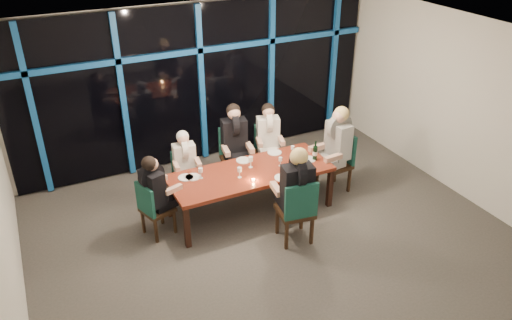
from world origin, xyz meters
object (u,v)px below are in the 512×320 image
object	(u,v)px
dining_table	(250,175)
diner_far_mid	(235,134)
chair_end_left	(152,207)
diner_end_left	(154,184)
water_pitcher	(300,157)
chair_far_right	(267,147)
chair_far_mid	(234,153)
chair_far_left	(185,173)
chair_end_right	(339,158)
diner_far_left	(185,157)
chair_near_mid	(298,209)
diner_far_right	(268,130)
diner_end_right	(337,138)
wine_bottle	(315,153)
diner_near_mid	(296,181)

from	to	relation	value
dining_table	diner_far_mid	size ratio (longest dim) A/B	2.59
chair_end_left	diner_end_left	bearing A→B (deg)	-90.00
diner_end_left	water_pitcher	size ratio (longest dim) A/B	4.14
chair_far_right	chair_far_mid	bearing A→B (deg)	-163.91
chair_far_left	chair_far_mid	size ratio (longest dim) A/B	0.84
chair_end_right	diner_far_left	world-z (taller)	diner_far_left
chair_near_mid	diner_far_mid	size ratio (longest dim) A/B	1.07
chair_end_left	chair_far_right	bearing A→B (deg)	-86.90
chair_far_left	diner_far_right	xyz separation A→B (m)	(1.61, 0.07, 0.43)
chair_far_right	diner_end_right	distance (m)	1.38
wine_bottle	chair_far_right	bearing A→B (deg)	104.87
diner_far_right	diner_end_right	bearing A→B (deg)	-33.96
diner_far_mid	diner_near_mid	xyz separation A→B (m)	(0.13, -1.89, 0.04)
wine_bottle	chair_end_left	bearing A→B (deg)	176.37
chair_end_right	water_pitcher	bearing A→B (deg)	-89.30
chair_far_right	diner_end_left	world-z (taller)	diner_end_left
chair_far_left	diner_end_left	bearing A→B (deg)	-125.97
chair_far_right	water_pitcher	xyz separation A→B (m)	(0.03, -1.10, 0.33)
diner_near_mid	diner_far_right	bearing A→B (deg)	-97.20
diner_near_mid	chair_end_right	bearing A→B (deg)	-138.01
chair_end_left	diner_end_right	world-z (taller)	diner_end_right
chair_end_right	diner_far_right	xyz separation A→B (m)	(-0.89, 0.95, 0.32)
diner_far_right	chair_far_left	bearing A→B (deg)	-160.95
chair_near_mid	chair_far_left	bearing A→B (deg)	-52.31
dining_table	chair_far_mid	distance (m)	1.02
chair_far_mid	diner_far_left	distance (m)	1.04
dining_table	water_pitcher	xyz separation A→B (m)	(0.85, -0.10, 0.18)
chair_end_left	diner_end_right	bearing A→B (deg)	-109.93
dining_table	diner_near_mid	xyz separation A→B (m)	(0.27, -0.97, 0.34)
dining_table	diner_far_left	bearing A→B (deg)	136.71
dining_table	diner_near_mid	size ratio (longest dim) A/B	2.49
chair_far_mid	diner_far_mid	bearing A→B (deg)	-90.00
diner_far_mid	diner_end_right	world-z (taller)	diner_end_right
chair_far_left	chair_end_left	size ratio (longest dim) A/B	0.94
chair_end_right	chair_near_mid	distance (m)	1.76
dining_table	diner_far_mid	distance (m)	0.98
dining_table	chair_far_left	size ratio (longest dim) A/B	2.99
wine_bottle	diner_far_mid	bearing A→B (deg)	133.14
diner_end_left	wine_bottle	xyz separation A→B (m)	(2.64, -0.20, -0.00)
diner_far_right	diner_end_left	world-z (taller)	diner_far_right
chair_far_left	water_pitcher	distance (m)	1.95
water_pitcher	diner_end_right	bearing A→B (deg)	0.67
chair_far_mid	chair_near_mid	bearing A→B (deg)	-77.74
diner_far_mid	diner_end_right	xyz separation A→B (m)	(1.45, -0.95, 0.03)
diner_far_mid	chair_far_mid	bearing A→B (deg)	90.00
chair_end_left	chair_end_right	distance (m)	3.28
chair_end_left	diner_far_right	size ratio (longest dim) A/B	0.99
chair_end_left	chair_end_right	xyz separation A→B (m)	(3.28, -0.08, 0.08)
diner_far_left	water_pitcher	world-z (taller)	diner_far_left
chair_far_left	chair_far_mid	bearing A→B (deg)	15.60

